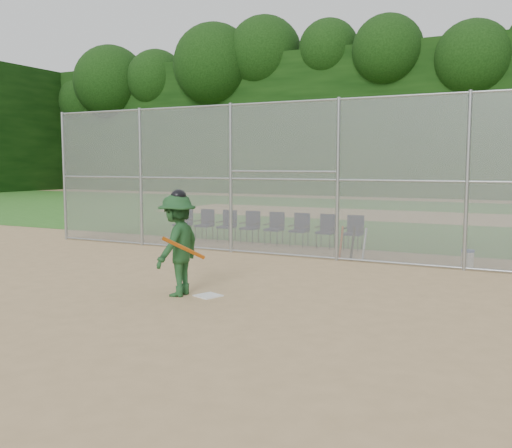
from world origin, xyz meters
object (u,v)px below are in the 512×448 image
at_px(home_plate, 208,296).
at_px(water_cooler, 468,258).
at_px(chair_0, 183,224).
at_px(batter_at_plate, 178,244).

relative_size(home_plate, water_cooler, 1.05).
distance_m(home_plate, chair_0, 8.25).
distance_m(batter_at_plate, chair_0, 8.09).
relative_size(batter_at_plate, water_cooler, 4.99).
bearing_deg(water_cooler, batter_at_plate, -128.66).
height_order(home_plate, chair_0, chair_0).
relative_size(batter_at_plate, chair_0, 2.02).
xyz_separation_m(batter_at_plate, chair_0, (-4.42, 6.77, -0.46)).
relative_size(home_plate, batter_at_plate, 0.21).
distance_m(home_plate, batter_at_plate, 1.08).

